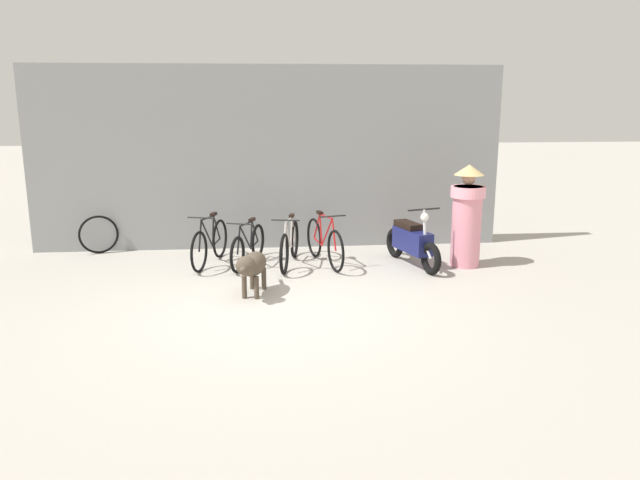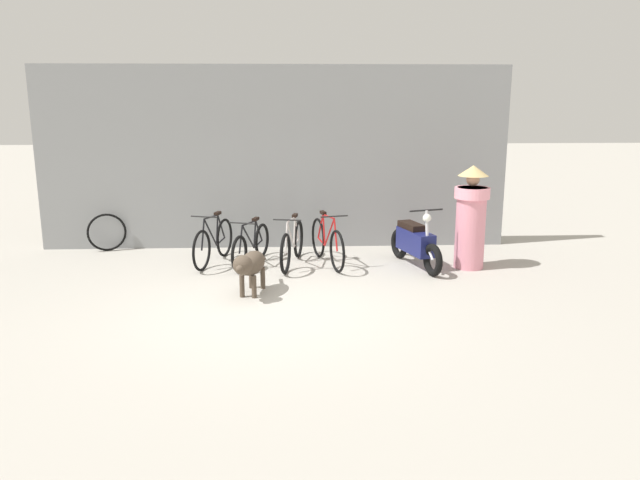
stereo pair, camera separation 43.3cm
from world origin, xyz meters
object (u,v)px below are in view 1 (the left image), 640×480
(bicycle_0, at_px, (210,244))
(spare_tire_left, at_px, (99,235))
(stray_dog, at_px, (252,265))
(person_in_robes, at_px, (467,215))
(bicycle_3, at_px, (324,243))
(bicycle_1, at_px, (248,246))
(bicycle_2, at_px, (290,245))
(motorcycle, at_px, (412,242))

(bicycle_0, xyz_separation_m, spare_tire_left, (-2.07, 0.97, -0.01))
(bicycle_0, bearing_deg, stray_dog, 38.51)
(stray_dog, bearing_deg, person_in_robes, 123.84)
(bicycle_0, height_order, person_in_robes, person_in_robes)
(bicycle_0, distance_m, bicycle_3, 1.94)
(bicycle_1, xyz_separation_m, person_in_robes, (3.63, -0.40, 0.54))
(bicycle_1, relative_size, bicycle_2, 0.90)
(bicycle_1, distance_m, stray_dog, 1.71)
(bicycle_1, bearing_deg, stray_dog, 21.89)
(bicycle_2, xyz_separation_m, motorcycle, (2.05, -0.20, 0.05))
(bicycle_2, height_order, stray_dog, bicycle_2)
(bicycle_0, bearing_deg, person_in_robes, 99.67)
(bicycle_1, bearing_deg, bicycle_0, -78.83)
(bicycle_0, height_order, bicycle_1, bicycle_0)
(bicycle_1, bearing_deg, person_in_robes, 102.51)
(person_in_robes, bearing_deg, bicycle_3, -46.55)
(bicycle_0, bearing_deg, bicycle_3, 101.45)
(bicycle_1, bearing_deg, motorcycle, 102.56)
(motorcycle, bearing_deg, person_in_robes, 67.42)
(bicycle_3, height_order, spare_tire_left, bicycle_3)
(bicycle_3, height_order, person_in_robes, person_in_robes)
(bicycle_1, xyz_separation_m, motorcycle, (2.75, -0.30, 0.08))
(motorcycle, distance_m, spare_tire_left, 5.62)
(bicycle_0, relative_size, spare_tire_left, 2.30)
(bicycle_2, relative_size, stray_dog, 1.36)
(bicycle_3, bearing_deg, bicycle_1, -107.69)
(bicycle_3, bearing_deg, motorcycle, 66.69)
(bicycle_1, height_order, stray_dog, bicycle_1)
(bicycle_0, relative_size, bicycle_1, 1.05)
(bicycle_0, relative_size, motorcycle, 0.96)
(bicycle_3, height_order, motorcycle, motorcycle)
(bicycle_3, bearing_deg, bicycle_2, -101.67)
(bicycle_0, height_order, bicycle_2, bicycle_0)
(bicycle_0, bearing_deg, bicycle_1, 98.53)
(bicycle_0, xyz_separation_m, person_in_robes, (4.27, -0.49, 0.50))
(bicycle_1, distance_m, bicycle_3, 1.29)
(bicycle_0, xyz_separation_m, bicycle_1, (0.64, -0.09, -0.04))
(bicycle_3, bearing_deg, spare_tire_left, -120.18)
(motorcycle, xyz_separation_m, spare_tire_left, (-5.46, 1.35, -0.05))
(bicycle_0, bearing_deg, spare_tire_left, -98.90)
(bicycle_2, xyz_separation_m, stray_dog, (-0.60, -1.60, 0.10))
(person_in_robes, xyz_separation_m, spare_tire_left, (-6.34, 1.45, -0.52))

